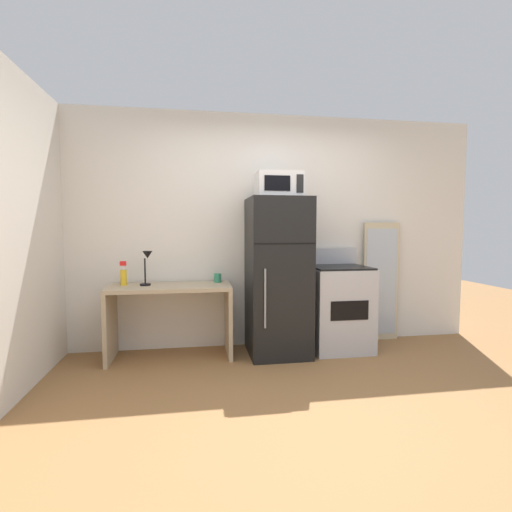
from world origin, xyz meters
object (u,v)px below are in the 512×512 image
spray_bottle (124,276)px  leaning_mirror (381,282)px  microwave (279,185)px  coffee_mug (218,278)px  oven_range (338,307)px  desk_lamp (147,262)px  refrigerator (278,277)px  desk (171,306)px

spray_bottle → leaning_mirror: bearing=3.2°
microwave → leaning_mirror: 1.73m
coffee_mug → oven_range: 1.36m
desk_lamp → refrigerator: refrigerator is taller
desk_lamp → oven_range: desk_lamp is taller
spray_bottle → microwave: 1.84m
spray_bottle → leaning_mirror: (2.90, 0.16, -0.15)m
desk → desk_lamp: size_ratio=3.49×
spray_bottle → oven_range: oven_range is taller
desk_lamp → refrigerator: bearing=-3.3°
desk → spray_bottle: size_ratio=4.95×
desk → spray_bottle: 0.57m
desk_lamp → refrigerator: (1.34, -0.08, -0.17)m
oven_range → desk: bearing=179.1°
leaning_mirror → oven_range: bearing=-157.9°
oven_range → spray_bottle: bearing=177.6°
coffee_mug → desk_lamp: bearing=-170.5°
refrigerator → desk_lamp: bearing=176.7°
desk_lamp → coffee_mug: bearing=9.5°
microwave → leaning_mirror: size_ratio=0.33×
refrigerator → oven_range: refrigerator is taller
leaning_mirror → coffee_mug: bearing=-177.4°
desk → desk_lamp: desk_lamp is taller
coffee_mug → desk: bearing=-164.4°
desk → microwave: bearing=-4.1°
refrigerator → leaning_mirror: refrigerator is taller
desk → spray_bottle: spray_bottle is taller
desk_lamp → coffee_mug: 0.76m
desk → leaning_mirror: bearing=5.3°
coffee_mug → oven_range: oven_range is taller
desk_lamp → leaning_mirror: 2.69m
desk → oven_range: 1.81m
coffee_mug → oven_range: bearing=-7.3°
spray_bottle → refrigerator: bearing=-4.5°
spray_bottle → refrigerator: 1.59m
desk → refrigerator: 1.15m
refrigerator → microwave: microwave is taller
desk → refrigerator: size_ratio=0.75×
desk_lamp → oven_range: (2.04, -0.05, -0.52)m
spray_bottle → leaning_mirror: 2.91m
desk_lamp → spray_bottle: 0.28m
desk_lamp → oven_range: size_ratio=0.32×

